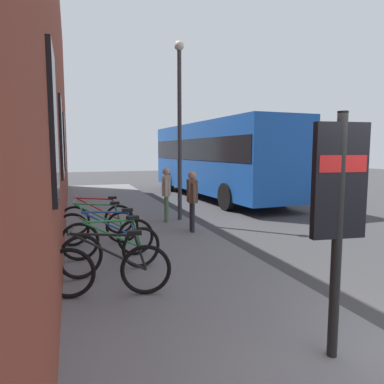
% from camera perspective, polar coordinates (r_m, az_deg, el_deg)
% --- Properties ---
extents(ground, '(60.00, 60.00, 0.00)m').
position_cam_1_polar(ground, '(9.41, 9.41, -6.79)').
color(ground, '#38383A').
extents(sidewalk_pavement, '(24.00, 3.50, 0.12)m').
position_cam_1_polar(sidewalk_pavement, '(10.41, -9.53, -5.15)').
color(sidewalk_pavement, slate).
rests_on(sidewalk_pavement, ground).
extents(station_facade, '(22.00, 0.65, 8.23)m').
position_cam_1_polar(station_facade, '(11.25, -21.58, 16.11)').
color(station_facade, brown).
rests_on(station_facade, ground).
extents(bicycle_mid_rack, '(0.51, 1.75, 0.97)m').
position_cam_1_polar(bicycle_mid_rack, '(5.28, -13.00, -11.79)').
color(bicycle_mid_rack, black).
rests_on(bicycle_mid_rack, sidewalk_pavement).
extents(bicycle_far_end, '(0.61, 1.73, 0.97)m').
position_cam_1_polar(bicycle_far_end, '(6.23, -12.36, -8.93)').
color(bicycle_far_end, black).
rests_on(bicycle_far_end, sidewalk_pavement).
extents(bicycle_leaning_wall, '(0.48, 1.77, 0.97)m').
position_cam_1_polar(bicycle_leaning_wall, '(7.10, -12.99, -7.02)').
color(bicycle_leaning_wall, black).
rests_on(bicycle_leaning_wall, sidewalk_pavement).
extents(bicycle_by_door, '(0.48, 1.77, 0.97)m').
position_cam_1_polar(bicycle_by_door, '(8.12, -14.59, -5.36)').
color(bicycle_by_door, black).
rests_on(bicycle_by_door, sidewalk_pavement).
extents(bicycle_end_of_row, '(0.49, 1.76, 0.97)m').
position_cam_1_polar(bicycle_end_of_row, '(9.08, -14.67, -4.11)').
color(bicycle_end_of_row, black).
rests_on(bicycle_end_of_row, sidewalk_pavement).
extents(transit_info_sign, '(0.14, 0.56, 2.40)m').
position_cam_1_polar(transit_info_sign, '(3.70, 22.17, -0.73)').
color(transit_info_sign, black).
rests_on(transit_info_sign, sidewalk_pavement).
extents(city_bus, '(10.61, 3.07, 3.35)m').
position_cam_1_polar(city_bus, '(16.54, 3.94, 5.72)').
color(city_bus, '#1951B2').
rests_on(city_bus, ground).
extents(pedestrian_near_bus, '(0.58, 0.29, 1.53)m').
position_cam_1_polar(pedestrian_near_bus, '(9.03, 0.02, -0.47)').
color(pedestrian_near_bus, '#26262D').
rests_on(pedestrian_near_bus, sidewalk_pavement).
extents(pedestrian_crossing_street, '(0.56, 0.35, 1.55)m').
position_cam_1_polar(pedestrian_crossing_street, '(10.36, -4.07, 0.49)').
color(pedestrian_crossing_street, '#4C724C').
rests_on(pedestrian_crossing_street, sidewalk_pavement).
extents(street_lamp, '(0.28, 0.28, 5.11)m').
position_cam_1_polar(street_lamp, '(10.62, -1.99, 11.94)').
color(street_lamp, '#333338').
rests_on(street_lamp, sidewalk_pavement).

